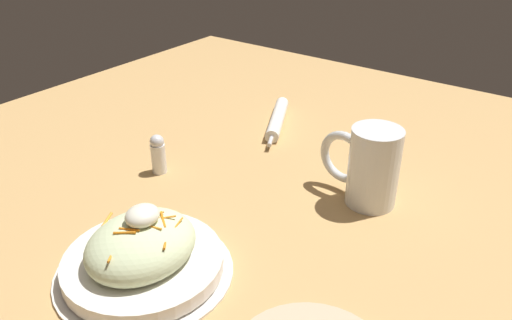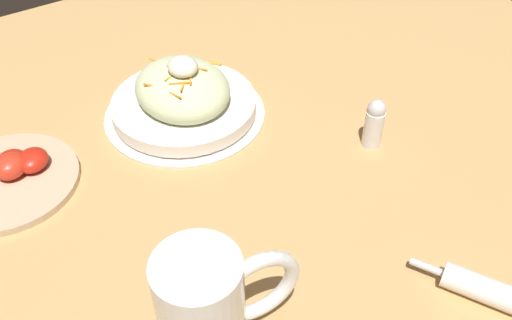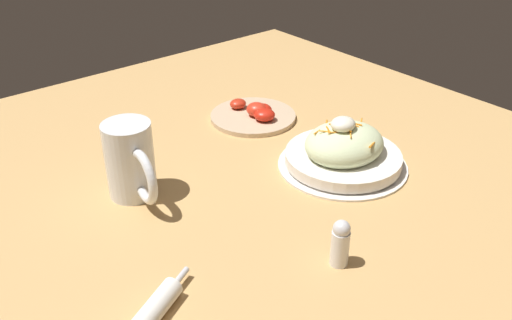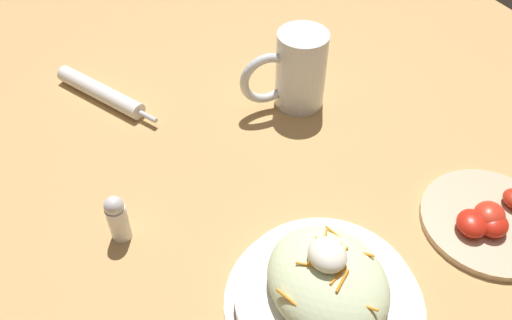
# 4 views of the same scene
# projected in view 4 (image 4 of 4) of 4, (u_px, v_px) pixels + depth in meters

# --- Properties ---
(ground_plane) EXTENTS (1.43, 1.43, 0.00)m
(ground_plane) POSITION_uv_depth(u_px,v_px,m) (232.00, 168.00, 0.78)
(ground_plane) COLOR tan
(salad_plate) EXTENTS (0.24, 0.24, 0.10)m
(salad_plate) POSITION_uv_depth(u_px,v_px,m) (325.00, 290.00, 0.60)
(salad_plate) COLOR white
(salad_plate) RESTS_ON ground_plane
(beer_mug) EXTENTS (0.08, 0.14, 0.13)m
(beer_mug) POSITION_uv_depth(u_px,v_px,m) (298.00, 74.00, 0.85)
(beer_mug) COLOR white
(beer_mug) RESTS_ON ground_plane
(napkin_roll) EXTENTS (0.20, 0.12, 0.03)m
(napkin_roll) POSITION_uv_depth(u_px,v_px,m) (101.00, 92.00, 0.89)
(napkin_roll) COLOR white
(napkin_roll) RESTS_ON ground_plane
(tomato_plate) EXTENTS (0.18, 0.18, 0.04)m
(tomato_plate) POSITION_uv_depth(u_px,v_px,m) (490.00, 220.00, 0.70)
(tomato_plate) COLOR #D1B28E
(tomato_plate) RESTS_ON ground_plane
(salt_shaker) EXTENTS (0.03, 0.03, 0.07)m
(salt_shaker) POSITION_uv_depth(u_px,v_px,m) (117.00, 218.00, 0.67)
(salt_shaker) COLOR white
(salt_shaker) RESTS_ON ground_plane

